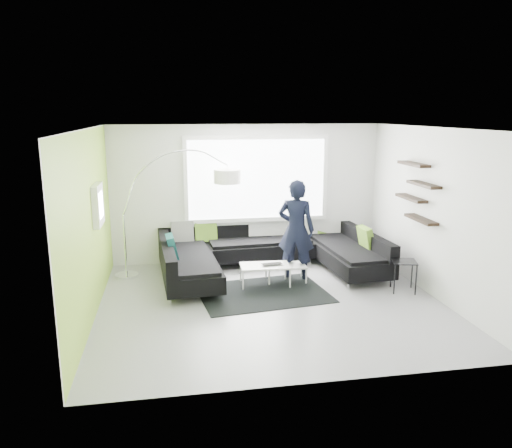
{
  "coord_description": "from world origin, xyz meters",
  "views": [
    {
      "loc": [
        -1.56,
        -7.48,
        3.05
      ],
      "look_at": [
        -0.09,
        0.9,
        1.12
      ],
      "focal_mm": 35.0,
      "sensor_mm": 36.0,
      "label": 1
    }
  ],
  "objects_px": {
    "sectional_sofa": "(270,255)",
    "coffee_table": "(276,273)",
    "person": "(296,230)",
    "laptop": "(273,265)",
    "arc_lamp": "(123,215)",
    "side_table": "(403,276)"
  },
  "relations": [
    {
      "from": "person",
      "to": "laptop",
      "type": "xyz_separation_m",
      "value": [
        -0.51,
        -0.36,
        -0.54
      ]
    },
    {
      "from": "sectional_sofa",
      "to": "side_table",
      "type": "xyz_separation_m",
      "value": [
        2.09,
        -1.31,
        -0.11
      ]
    },
    {
      "from": "person",
      "to": "side_table",
      "type": "bearing_deg",
      "value": 173.13
    },
    {
      "from": "coffee_table",
      "to": "laptop",
      "type": "bearing_deg",
      "value": -116.84
    },
    {
      "from": "coffee_table",
      "to": "sectional_sofa",
      "type": "bearing_deg",
      "value": 92.9
    },
    {
      "from": "coffee_table",
      "to": "side_table",
      "type": "bearing_deg",
      "value": -17.76
    },
    {
      "from": "arc_lamp",
      "to": "side_table",
      "type": "height_order",
      "value": "arc_lamp"
    },
    {
      "from": "sectional_sofa",
      "to": "coffee_table",
      "type": "bearing_deg",
      "value": -93.67
    },
    {
      "from": "side_table",
      "to": "person",
      "type": "xyz_separation_m",
      "value": [
        -1.66,
        1.01,
        0.65
      ]
    },
    {
      "from": "coffee_table",
      "to": "arc_lamp",
      "type": "relative_size",
      "value": 0.48
    },
    {
      "from": "person",
      "to": "laptop",
      "type": "bearing_deg",
      "value": 59.72
    },
    {
      "from": "arc_lamp",
      "to": "side_table",
      "type": "relative_size",
      "value": 4.36
    },
    {
      "from": "sectional_sofa",
      "to": "arc_lamp",
      "type": "height_order",
      "value": "arc_lamp"
    },
    {
      "from": "arc_lamp",
      "to": "laptop",
      "type": "height_order",
      "value": "arc_lamp"
    },
    {
      "from": "sectional_sofa",
      "to": "coffee_table",
      "type": "xyz_separation_m",
      "value": [
        0.0,
        -0.53,
        -0.2
      ]
    },
    {
      "from": "coffee_table",
      "to": "person",
      "type": "distance_m",
      "value": 0.88
    },
    {
      "from": "sectional_sofa",
      "to": "person",
      "type": "bearing_deg",
      "value": -39.08
    },
    {
      "from": "sectional_sofa",
      "to": "person",
      "type": "relative_size",
      "value": 2.27
    },
    {
      "from": "coffee_table",
      "to": "arc_lamp",
      "type": "height_order",
      "value": "arc_lamp"
    },
    {
      "from": "arc_lamp",
      "to": "coffee_table",
      "type": "bearing_deg",
      "value": -13.61
    },
    {
      "from": "side_table",
      "to": "person",
      "type": "height_order",
      "value": "person"
    },
    {
      "from": "coffee_table",
      "to": "side_table",
      "type": "distance_m",
      "value": 2.23
    }
  ]
}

